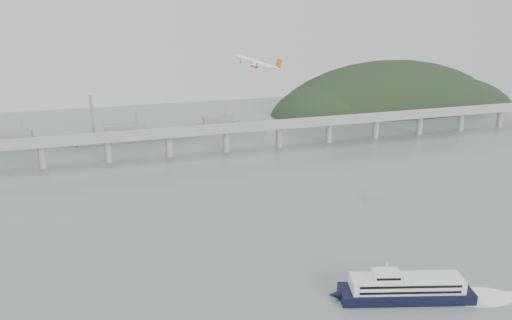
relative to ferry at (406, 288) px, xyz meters
name	(u,v)px	position (x,y,z in m)	size (l,w,h in m)	color
ground	(290,258)	(-33.91, 50.17, -4.84)	(900.00, 900.00, 0.00)	slate
bridge	(202,134)	(-35.06, 250.17, 12.81)	(800.00, 22.00, 23.90)	gray
headland	(398,122)	(251.27, 381.92, -24.18)	(365.00, 155.00, 156.00)	black
distant_fleet	(18,143)	(-189.27, 315.25, 1.38)	(453.00, 60.90, 40.00)	slate
ferry	(406,288)	(0.00, 0.00, 0.00)	(92.45, 36.42, 17.85)	black
airliner	(258,63)	(-18.44, 148.66, 82.62)	(29.50, 28.04, 11.73)	white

